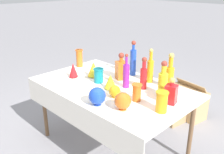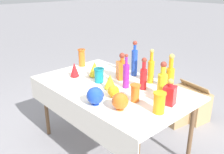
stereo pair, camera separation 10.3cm
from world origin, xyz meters
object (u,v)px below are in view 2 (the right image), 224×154
tall_bottle_0 (170,75)px  round_bowl_1 (95,96)px  round_bowl_0 (113,91)px  square_decanter_0 (122,69)px  fluted_vase_1 (95,69)px  tall_bottle_5 (126,75)px  square_decanter_1 (170,94)px  slender_vase_0 (82,57)px  tall_bottle_4 (134,61)px  slender_vase_2 (135,92)px  tall_bottle_1 (162,82)px  tall_bottle_3 (151,70)px  cardboard_box_behind_left (189,104)px  slender_vase_1 (99,75)px  cardboard_box_behind_right (169,107)px  slender_vase_3 (159,102)px  fluted_vase_2 (110,82)px  fluted_vase_0 (75,70)px  tall_bottle_2 (143,76)px  round_bowl_2 (120,101)px

tall_bottle_0 → round_bowl_1: size_ratio=2.26×
tall_bottle_0 → round_bowl_0: (-0.23, -0.55, -0.08)m
tall_bottle_0 → square_decanter_0: (-0.51, -0.16, -0.03)m
fluted_vase_1 → tall_bottle_5: bearing=4.1°
square_decanter_1 → slender_vase_0: (-1.39, 0.06, 0.02)m
slender_vase_0 → fluted_vase_1: 0.42m
tall_bottle_4 → slender_vase_0: tall_bottle_4 is taller
square_decanter_1 → round_bowl_0: size_ratio=2.05×
round_bowl_0 → slender_vase_2: bearing=25.7°
tall_bottle_5 → round_bowl_0: size_ratio=3.00×
slender_vase_2 → tall_bottle_1: bearing=70.1°
tall_bottle_3 → cardboard_box_behind_left: 1.13m
slender_vase_1 → square_decanter_1: bearing=8.8°
slender_vase_1 → fluted_vase_1: 0.18m
tall_bottle_0 → round_bowl_0: tall_bottle_0 is taller
cardboard_box_behind_left → cardboard_box_behind_right: size_ratio=1.01×
slender_vase_3 → fluted_vase_2: bearing=177.2°
tall_bottle_4 → round_bowl_1: 0.84m
slender_vase_0 → fluted_vase_0: size_ratio=1.32×
square_decanter_1 → slender_vase_0: square_decanter_1 is taller
slender_vase_1 → fluted_vase_0: 0.33m
slender_vase_2 → fluted_vase_0: 0.89m
cardboard_box_behind_left → fluted_vase_0: bearing=-116.5°
tall_bottle_2 → square_decanter_0: (-0.34, 0.04, -0.02)m
round_bowl_1 → cardboard_box_behind_right: (-0.16, 1.40, -0.68)m
tall_bottle_5 → slender_vase_3: (0.55, -0.17, -0.04)m
tall_bottle_4 → slender_vase_2: tall_bottle_4 is taller
tall_bottle_5 → slender_vase_0: size_ratio=1.61×
slender_vase_3 → cardboard_box_behind_right: (-0.63, 1.11, -0.69)m
square_decanter_1 → tall_bottle_0: bearing=125.3°
tall_bottle_0 → square_decanter_1: bearing=-54.7°
tall_bottle_0 → cardboard_box_behind_left: 1.15m
slender_vase_0 → fluted_vase_1: size_ratio=1.27×
tall_bottle_0 → tall_bottle_3: bearing=-177.1°
round_bowl_2 → round_bowl_1: bearing=-156.4°
tall_bottle_3 → fluted_vase_0: 0.85m
tall_bottle_4 → tall_bottle_0: bearing=-2.6°
tall_bottle_1 → round_bowl_0: (-0.29, -0.36, -0.08)m
fluted_vase_1 → round_bowl_0: size_ratio=1.47×
tall_bottle_5 → fluted_vase_2: size_ratio=2.38×
slender_vase_3 → fluted_vase_2: (-0.64, 0.03, -0.02)m
round_bowl_0 → round_bowl_1: bearing=-90.3°
round_bowl_0 → fluted_vase_1: bearing=158.3°
tall_bottle_2 → fluted_vase_2: size_ratio=2.21×
fluted_vase_0 → round_bowl_1: 0.74m
tall_bottle_1 → cardboard_box_behind_left: 1.31m
slender_vase_1 → tall_bottle_2: bearing=25.1°
tall_bottle_0 → slender_vase_1: bearing=-146.4°
slender_vase_2 → square_decanter_1: bearing=36.3°
slender_vase_2 → tall_bottle_0: bearing=84.8°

